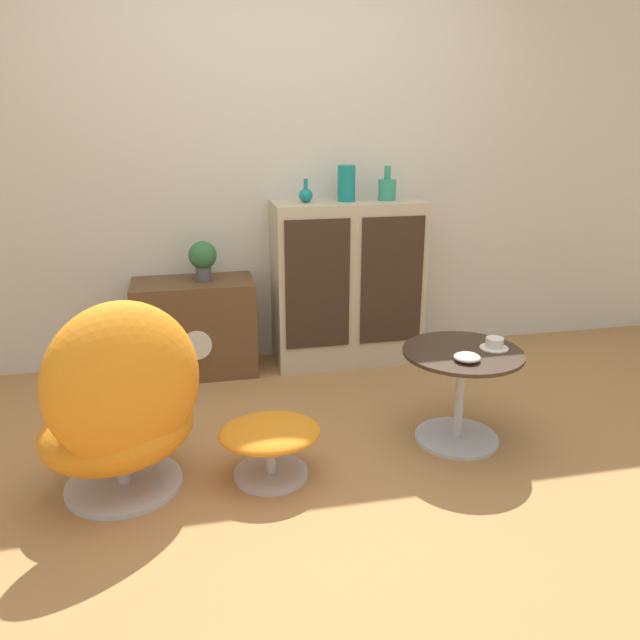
{
  "coord_description": "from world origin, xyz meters",
  "views": [
    {
      "loc": [
        -0.56,
        -2.24,
        1.53
      ],
      "look_at": [
        0.07,
        0.65,
        0.55
      ],
      "focal_mm": 35.0,
      "sensor_mm": 36.0,
      "label": 1
    }
  ],
  "objects_px": {
    "ottoman": "(270,438)",
    "vase_inner_left": "(346,183)",
    "vase_leftmost": "(306,195)",
    "sideboard": "(347,283)",
    "teacup": "(494,344)",
    "vase_inner_right": "(387,188)",
    "coffee_table": "(460,385)",
    "tv_console": "(195,327)",
    "potted_plant": "(203,258)",
    "egg_chair": "(122,408)",
    "bowl": "(467,357)"
  },
  "relations": [
    {
      "from": "teacup",
      "to": "vase_inner_left",
      "type": "bearing_deg",
      "value": 110.65
    },
    {
      "from": "vase_inner_right",
      "to": "teacup",
      "type": "bearing_deg",
      "value": -81.21
    },
    {
      "from": "ottoman",
      "to": "vase_inner_left",
      "type": "relative_size",
      "value": 2.1
    },
    {
      "from": "vase_inner_left",
      "to": "potted_plant",
      "type": "bearing_deg",
      "value": -179.65
    },
    {
      "from": "vase_inner_left",
      "to": "teacup",
      "type": "distance_m",
      "value": 1.39
    },
    {
      "from": "coffee_table",
      "to": "vase_leftmost",
      "type": "bearing_deg",
      "value": 114.64
    },
    {
      "from": "ottoman",
      "to": "vase_inner_left",
      "type": "height_order",
      "value": "vase_inner_left"
    },
    {
      "from": "sideboard",
      "to": "bowl",
      "type": "distance_m",
      "value": 1.29
    },
    {
      "from": "sideboard",
      "to": "vase_leftmost",
      "type": "distance_m",
      "value": 0.62
    },
    {
      "from": "ottoman",
      "to": "vase_leftmost",
      "type": "relative_size",
      "value": 3.22
    },
    {
      "from": "potted_plant",
      "to": "teacup",
      "type": "height_order",
      "value": "potted_plant"
    },
    {
      "from": "tv_console",
      "to": "vase_leftmost",
      "type": "xyz_separation_m",
      "value": [
        0.7,
        0.01,
        0.78
      ]
    },
    {
      "from": "ottoman",
      "to": "potted_plant",
      "type": "bearing_deg",
      "value": 99.45
    },
    {
      "from": "ottoman",
      "to": "potted_plant",
      "type": "relative_size",
      "value": 1.88
    },
    {
      "from": "egg_chair",
      "to": "bowl",
      "type": "bearing_deg",
      "value": 0.19
    },
    {
      "from": "coffee_table",
      "to": "potted_plant",
      "type": "xyz_separation_m",
      "value": [
        -1.15,
        1.15,
        0.43
      ]
    },
    {
      "from": "vase_inner_right",
      "to": "teacup",
      "type": "relative_size",
      "value": 1.52
    },
    {
      "from": "coffee_table",
      "to": "teacup",
      "type": "height_order",
      "value": "teacup"
    },
    {
      "from": "vase_leftmost",
      "to": "vase_inner_left",
      "type": "bearing_deg",
      "value": 0.0
    },
    {
      "from": "sideboard",
      "to": "tv_console",
      "type": "distance_m",
      "value": 0.98
    },
    {
      "from": "sideboard",
      "to": "teacup",
      "type": "distance_m",
      "value": 1.23
    },
    {
      "from": "teacup",
      "to": "ottoman",
      "type": "bearing_deg",
      "value": -173.57
    },
    {
      "from": "tv_console",
      "to": "vase_inner_left",
      "type": "relative_size",
      "value": 3.37
    },
    {
      "from": "vase_leftmost",
      "to": "teacup",
      "type": "distance_m",
      "value": 1.46
    },
    {
      "from": "teacup",
      "to": "egg_chair",
      "type": "bearing_deg",
      "value": -175.84
    },
    {
      "from": "egg_chair",
      "to": "vase_inner_right",
      "type": "relative_size",
      "value": 4.28
    },
    {
      "from": "egg_chair",
      "to": "vase_leftmost",
      "type": "relative_size",
      "value": 6.27
    },
    {
      "from": "egg_chair",
      "to": "ottoman",
      "type": "xyz_separation_m",
      "value": [
        0.6,
        -0.0,
        -0.21
      ]
    },
    {
      "from": "egg_chair",
      "to": "vase_inner_left",
      "type": "xyz_separation_m",
      "value": [
        1.26,
        1.28,
        0.74
      ]
    },
    {
      "from": "vase_inner_right",
      "to": "teacup",
      "type": "height_order",
      "value": "vase_inner_right"
    },
    {
      "from": "teacup",
      "to": "vase_leftmost",
      "type": "bearing_deg",
      "value": 120.65
    },
    {
      "from": "coffee_table",
      "to": "vase_inner_left",
      "type": "height_order",
      "value": "vase_inner_left"
    },
    {
      "from": "vase_inner_right",
      "to": "vase_inner_left",
      "type": "bearing_deg",
      "value": 180.0
    },
    {
      "from": "vase_inner_right",
      "to": "teacup",
      "type": "distance_m",
      "value": 1.32
    },
    {
      "from": "vase_inner_left",
      "to": "teacup",
      "type": "relative_size",
      "value": 1.59
    },
    {
      "from": "vase_leftmost",
      "to": "vase_inner_right",
      "type": "distance_m",
      "value": 0.51
    },
    {
      "from": "tv_console",
      "to": "teacup",
      "type": "distance_m",
      "value": 1.81
    },
    {
      "from": "vase_inner_right",
      "to": "sideboard",
      "type": "bearing_deg",
      "value": -179.09
    },
    {
      "from": "vase_inner_left",
      "to": "potted_plant",
      "type": "relative_size",
      "value": 0.9
    },
    {
      "from": "sideboard",
      "to": "vase_inner_left",
      "type": "distance_m",
      "value": 0.62
    },
    {
      "from": "ottoman",
      "to": "vase_inner_right",
      "type": "bearing_deg",
      "value": 54.27
    },
    {
      "from": "bowl",
      "to": "potted_plant",
      "type": "bearing_deg",
      "value": 131.35
    },
    {
      "from": "tv_console",
      "to": "vase_leftmost",
      "type": "height_order",
      "value": "vase_leftmost"
    },
    {
      "from": "coffee_table",
      "to": "vase_leftmost",
      "type": "relative_size",
      "value": 4.07
    },
    {
      "from": "coffee_table",
      "to": "bowl",
      "type": "bearing_deg",
      "value": -107.17
    },
    {
      "from": "tv_console",
      "to": "vase_inner_right",
      "type": "bearing_deg",
      "value": 0.27
    },
    {
      "from": "coffee_table",
      "to": "vase_leftmost",
      "type": "distance_m",
      "value": 1.49
    },
    {
      "from": "tv_console",
      "to": "potted_plant",
      "type": "relative_size",
      "value": 3.02
    },
    {
      "from": "tv_console",
      "to": "ottoman",
      "type": "relative_size",
      "value": 1.6
    },
    {
      "from": "vase_inner_left",
      "to": "vase_inner_right",
      "type": "relative_size",
      "value": 1.05
    }
  ]
}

